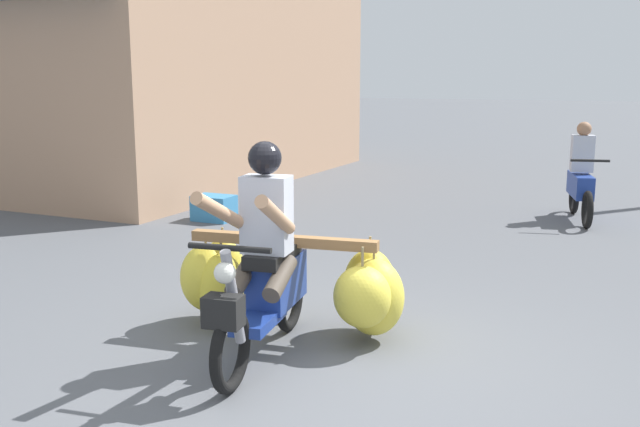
% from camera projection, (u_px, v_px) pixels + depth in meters
% --- Properties ---
extents(ground_plane, '(120.00, 120.00, 0.00)m').
position_uv_depth(ground_plane, '(337.00, 377.00, 4.90)').
color(ground_plane, '#56595E').
extents(motorbike_main_loaded, '(1.89, 1.90, 1.58)m').
position_uv_depth(motorbike_main_loaded, '(289.00, 281.00, 5.53)').
color(motorbike_main_loaded, black).
rests_on(motorbike_main_loaded, ground).
extents(motorbike_distant_ahead_left, '(0.62, 1.59, 1.40)m').
position_uv_depth(motorbike_distant_ahead_left, '(581.00, 181.00, 10.15)').
color(motorbike_distant_ahead_left, black).
rests_on(motorbike_distant_ahead_left, ground).
extents(shopfront_building, '(3.58, 8.93, 4.44)m').
position_uv_depth(shopfront_building, '(197.00, 66.00, 13.98)').
color(shopfront_building, tan).
rests_on(shopfront_building, ground).
extents(produce_crate, '(0.56, 0.40, 0.36)m').
position_uv_depth(produce_crate, '(214.00, 208.00, 10.18)').
color(produce_crate, teal).
rests_on(produce_crate, ground).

